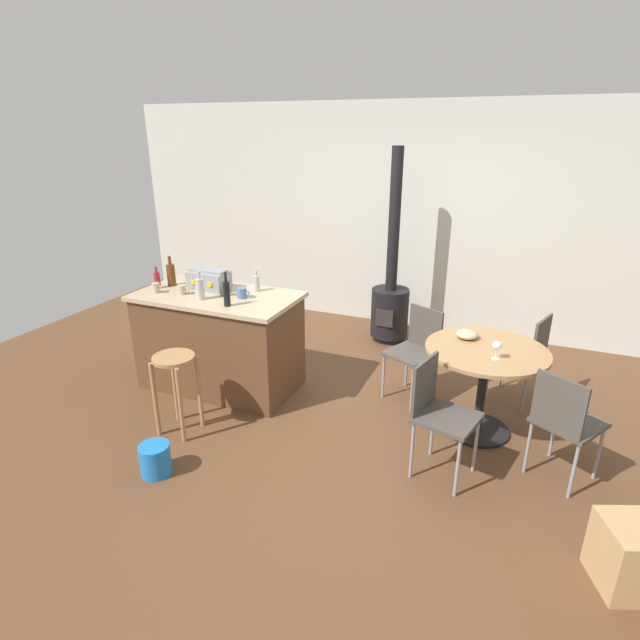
{
  "coord_description": "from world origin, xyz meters",
  "views": [
    {
      "loc": [
        1.22,
        -3.84,
        2.37
      ],
      "look_at": [
        -0.37,
        -0.05,
        0.81
      ],
      "focal_mm": 28.16,
      "sensor_mm": 36.0,
      "label": 1
    }
  ],
  "objects_px": {
    "serving_bowl": "(467,334)",
    "toolbox": "(209,280)",
    "kitchen_island": "(220,340)",
    "bottle_1": "(157,280)",
    "bottle_3": "(171,274)",
    "cup_1": "(156,288)",
    "bottle_2": "(256,283)",
    "cup_3": "(182,290)",
    "plastic_bucket": "(155,459)",
    "wooden_stool": "(176,377)",
    "dining_table": "(484,369)",
    "wood_stove": "(390,298)",
    "bottle_4": "(200,289)",
    "folding_chair_left": "(525,352)",
    "folding_chair_right": "(416,347)",
    "bottle_0": "(227,293)",
    "cup_0": "(225,290)",
    "wine_glass": "(497,346)",
    "folding_chair_far": "(565,419)",
    "folding_chair_near": "(438,409)",
    "cup_2": "(242,293)"
  },
  "relations": [
    {
      "from": "bottle_3",
      "to": "serving_bowl",
      "type": "relative_size",
      "value": 1.63
    },
    {
      "from": "bottle_3",
      "to": "cup_1",
      "type": "distance_m",
      "value": 0.25
    },
    {
      "from": "kitchen_island",
      "to": "folding_chair_right",
      "type": "height_order",
      "value": "kitchen_island"
    },
    {
      "from": "cup_2",
      "to": "serving_bowl",
      "type": "relative_size",
      "value": 0.7
    },
    {
      "from": "serving_bowl",
      "to": "toolbox",
      "type": "bearing_deg",
      "value": -176.08
    },
    {
      "from": "dining_table",
      "to": "bottle_0",
      "type": "xyz_separation_m",
      "value": [
        -2.15,
        -0.37,
        0.48
      ]
    },
    {
      "from": "folding_chair_left",
      "to": "bottle_4",
      "type": "height_order",
      "value": "bottle_4"
    },
    {
      "from": "wooden_stool",
      "to": "toolbox",
      "type": "xyz_separation_m",
      "value": [
        -0.28,
        0.95,
        0.53
      ]
    },
    {
      "from": "cup_1",
      "to": "dining_table",
      "type": "bearing_deg",
      "value": 5.93
    },
    {
      "from": "folding_chair_near",
      "to": "toolbox",
      "type": "bearing_deg",
      "value": 164.23
    },
    {
      "from": "folding_chair_right",
      "to": "bottle_0",
      "type": "xyz_separation_m",
      "value": [
        -1.51,
        -0.76,
        0.55
      ]
    },
    {
      "from": "folding_chair_far",
      "to": "folding_chair_right",
      "type": "bearing_deg",
      "value": 146.18
    },
    {
      "from": "folding_chair_far",
      "to": "folding_chair_right",
      "type": "xyz_separation_m",
      "value": [
        -1.22,
        0.82,
        0.0
      ]
    },
    {
      "from": "cup_0",
      "to": "wine_glass",
      "type": "height_order",
      "value": "cup_0"
    },
    {
      "from": "dining_table",
      "to": "plastic_bucket",
      "type": "xyz_separation_m",
      "value": [
        -2.11,
        -1.49,
        -0.46
      ]
    },
    {
      "from": "bottle_0",
      "to": "bottle_2",
      "type": "relative_size",
      "value": 1.48
    },
    {
      "from": "cup_0",
      "to": "serving_bowl",
      "type": "height_order",
      "value": "cup_0"
    },
    {
      "from": "bottle_1",
      "to": "plastic_bucket",
      "type": "xyz_separation_m",
      "value": [
        0.95,
        -1.32,
        -0.9
      ]
    },
    {
      "from": "bottle_2",
      "to": "cup_0",
      "type": "height_order",
      "value": "bottle_2"
    },
    {
      "from": "wine_glass",
      "to": "serving_bowl",
      "type": "bearing_deg",
      "value": 127.86
    },
    {
      "from": "bottle_2",
      "to": "cup_0",
      "type": "distance_m",
      "value": 0.31
    },
    {
      "from": "bottle_1",
      "to": "bottle_4",
      "type": "height_order",
      "value": "bottle_4"
    },
    {
      "from": "bottle_1",
      "to": "wood_stove",
      "type": "bearing_deg",
      "value": 44.43
    },
    {
      "from": "dining_table",
      "to": "folding_chair_right",
      "type": "height_order",
      "value": "folding_chair_right"
    },
    {
      "from": "bottle_3",
      "to": "cup_3",
      "type": "xyz_separation_m",
      "value": [
        0.27,
        -0.19,
        -0.07
      ]
    },
    {
      "from": "folding_chair_near",
      "to": "cup_2",
      "type": "xyz_separation_m",
      "value": [
        -1.9,
        0.54,
        0.47
      ]
    },
    {
      "from": "folding_chair_near",
      "to": "folding_chair_right",
      "type": "relative_size",
      "value": 1.02
    },
    {
      "from": "cup_3",
      "to": "folding_chair_far",
      "type": "bearing_deg",
      "value": -3.13
    },
    {
      "from": "bottle_1",
      "to": "wooden_stool",
      "type": "bearing_deg",
      "value": -45.76
    },
    {
      "from": "bottle_1",
      "to": "cup_1",
      "type": "relative_size",
      "value": 1.97
    },
    {
      "from": "wooden_stool",
      "to": "cup_0",
      "type": "distance_m",
      "value": 0.96
    },
    {
      "from": "wooden_stool",
      "to": "toolbox",
      "type": "relative_size",
      "value": 1.81
    },
    {
      "from": "wooden_stool",
      "to": "bottle_3",
      "type": "height_order",
      "value": "bottle_3"
    },
    {
      "from": "wood_stove",
      "to": "bottle_1",
      "type": "xyz_separation_m",
      "value": [
        -1.84,
        -1.8,
        0.5
      ]
    },
    {
      "from": "cup_3",
      "to": "plastic_bucket",
      "type": "bearing_deg",
      "value": -64.08
    },
    {
      "from": "folding_chair_left",
      "to": "toolbox",
      "type": "distance_m",
      "value": 3.0
    },
    {
      "from": "bottle_1",
      "to": "bottle_3",
      "type": "distance_m",
      "value": 0.14
    },
    {
      "from": "bottle_1",
      "to": "bottle_2",
      "type": "relative_size",
      "value": 1.03
    },
    {
      "from": "bottle_2",
      "to": "cup_3",
      "type": "height_order",
      "value": "bottle_2"
    },
    {
      "from": "folding_chair_left",
      "to": "cup_0",
      "type": "height_order",
      "value": "cup_0"
    },
    {
      "from": "bottle_4",
      "to": "wine_glass",
      "type": "height_order",
      "value": "bottle_4"
    },
    {
      "from": "kitchen_island",
      "to": "serving_bowl",
      "type": "relative_size",
      "value": 8.42
    },
    {
      "from": "toolbox",
      "to": "cup_0",
      "type": "relative_size",
      "value": 3.36
    },
    {
      "from": "kitchen_island",
      "to": "wood_stove",
      "type": "xyz_separation_m",
      "value": [
        1.2,
        1.75,
        0.05
      ]
    },
    {
      "from": "folding_chair_near",
      "to": "cup_2",
      "type": "distance_m",
      "value": 2.03
    },
    {
      "from": "folding_chair_far",
      "to": "folding_chair_left",
      "type": "bearing_deg",
      "value": 104.84
    },
    {
      "from": "folding_chair_right",
      "to": "toolbox",
      "type": "relative_size",
      "value": 2.26
    },
    {
      "from": "toolbox",
      "to": "cup_1",
      "type": "xyz_separation_m",
      "value": [
        -0.38,
        -0.3,
        -0.04
      ]
    },
    {
      "from": "cup_1",
      "to": "plastic_bucket",
      "type": "distance_m",
      "value": 1.7
    },
    {
      "from": "kitchen_island",
      "to": "bottle_4",
      "type": "distance_m",
      "value": 0.6
    }
  ]
}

